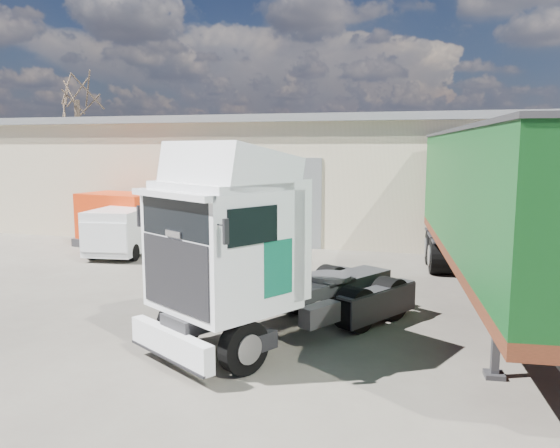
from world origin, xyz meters
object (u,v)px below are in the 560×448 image
(tractor_unit, at_px, (254,261))
(orange_skip, at_px, (122,223))
(bare_tree, at_px, (76,85))
(box_trailer, at_px, (507,201))
(panel_van, at_px, (127,230))

(tractor_unit, bearing_deg, orange_skip, 164.30)
(bare_tree, bearing_deg, orange_skip, -48.89)
(bare_tree, distance_m, box_trailer, 29.64)
(bare_tree, distance_m, tractor_unit, 28.60)
(tractor_unit, distance_m, panel_van, 11.00)
(box_trailer, height_order, orange_skip, box_trailer)
(box_trailer, relative_size, panel_van, 3.02)
(box_trailer, bearing_deg, tractor_unit, -147.74)
(tractor_unit, xyz_separation_m, box_trailer, (5.18, 3.97, 0.98))
(panel_van, bearing_deg, bare_tree, 124.11)
(box_trailer, relative_size, orange_skip, 3.56)
(box_trailer, bearing_deg, panel_van, 157.80)
(bare_tree, xyz_separation_m, tractor_unit, (18.73, -20.71, -6.19))
(bare_tree, relative_size, panel_van, 2.13)
(tractor_unit, relative_size, panel_van, 1.41)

